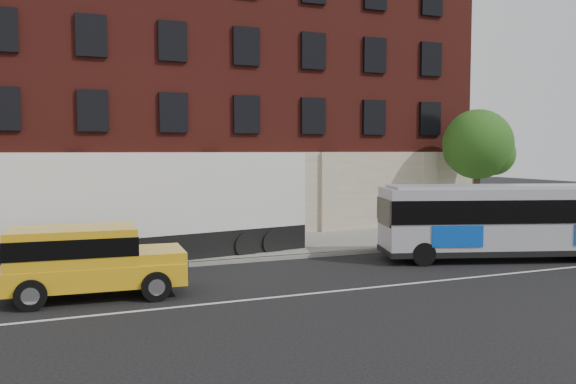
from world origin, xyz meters
name	(u,v)px	position (x,y,z in m)	size (l,w,h in m)	color
ground	(321,297)	(0.00, 0.00, 0.00)	(120.00, 120.00, 0.00)	black
sidewalk	(230,248)	(0.00, 9.00, 0.07)	(60.00, 6.00, 0.15)	gray
kerb	(253,260)	(0.00, 6.00, 0.07)	(60.00, 0.25, 0.15)	gray
lane_line	(314,293)	(0.00, 0.50, 0.01)	(60.00, 0.12, 0.01)	silver
building	(186,88)	(-0.01, 16.92, 7.58)	(30.00, 12.10, 15.00)	#571A14
sign_pole	(6,236)	(-8.50, 6.15, 1.45)	(0.30, 0.20, 2.50)	gray
street_tree	(479,147)	(13.54, 9.48, 4.41)	(3.60, 3.60, 6.20)	#3B2D1D
city_bus	(518,219)	(9.65, 2.52, 1.60)	(10.76, 5.37, 2.90)	#9C9DA6
yellow_suv	(85,257)	(-6.29, 2.56, 1.18)	(5.45, 2.64, 2.05)	gold
shipping_container	(151,208)	(-3.57, 7.46, 2.05)	(12.66, 4.64, 4.14)	black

